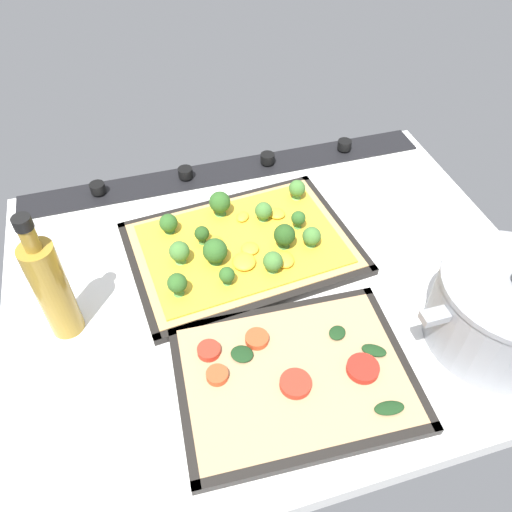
{
  "coord_description": "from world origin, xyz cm",
  "views": [
    {
      "loc": [
        17.71,
        50.11,
        60.97
      ],
      "look_at": [
        2.32,
        -1.89,
        4.45
      ],
      "focal_mm": 35.67,
      "sensor_mm": 36.0,
      "label": 1
    }
  ],
  "objects_px": {
    "broccoli_pizza": "(242,243)",
    "baking_tray_back": "(294,377)",
    "baking_tray_front": "(242,249)",
    "veggie_pizza_back": "(294,374)",
    "cooking_pot": "(504,310)",
    "oil_bottle": "(52,289)"
  },
  "relations": [
    {
      "from": "broccoli_pizza",
      "to": "baking_tray_back",
      "type": "height_order",
      "value": "broccoli_pizza"
    },
    {
      "from": "baking_tray_front",
      "to": "veggie_pizza_back",
      "type": "bearing_deg",
      "value": 90.64
    },
    {
      "from": "baking_tray_back",
      "to": "baking_tray_front",
      "type": "bearing_deg",
      "value": -89.42
    },
    {
      "from": "veggie_pizza_back",
      "to": "cooking_pot",
      "type": "xyz_separation_m",
      "value": [
        -0.3,
        0.01,
        0.05
      ]
    },
    {
      "from": "broccoli_pizza",
      "to": "oil_bottle",
      "type": "xyz_separation_m",
      "value": [
        0.28,
        0.08,
        0.07
      ]
    },
    {
      "from": "baking_tray_back",
      "to": "cooking_pot",
      "type": "distance_m",
      "value": 0.3
    },
    {
      "from": "cooking_pot",
      "to": "oil_bottle",
      "type": "xyz_separation_m",
      "value": [
        0.58,
        -0.19,
        0.03
      ]
    },
    {
      "from": "baking_tray_front",
      "to": "oil_bottle",
      "type": "distance_m",
      "value": 0.31
    },
    {
      "from": "baking_tray_back",
      "to": "cooking_pot",
      "type": "bearing_deg",
      "value": 177.47
    },
    {
      "from": "broccoli_pizza",
      "to": "cooking_pot",
      "type": "height_order",
      "value": "cooking_pot"
    },
    {
      "from": "baking_tray_back",
      "to": "cooking_pot",
      "type": "relative_size",
      "value": 1.22
    },
    {
      "from": "cooking_pot",
      "to": "oil_bottle",
      "type": "bearing_deg",
      "value": -17.64
    },
    {
      "from": "cooking_pot",
      "to": "baking_tray_back",
      "type": "bearing_deg",
      "value": -2.53
    },
    {
      "from": "baking_tray_back",
      "to": "oil_bottle",
      "type": "xyz_separation_m",
      "value": [
        0.29,
        -0.17,
        0.08
      ]
    },
    {
      "from": "veggie_pizza_back",
      "to": "broccoli_pizza",
      "type": "bearing_deg",
      "value": -89.04
    },
    {
      "from": "baking_tray_front",
      "to": "veggie_pizza_back",
      "type": "xyz_separation_m",
      "value": [
        -0.0,
        0.25,
        0.01
      ]
    },
    {
      "from": "baking_tray_back",
      "to": "cooking_pot",
      "type": "height_order",
      "value": "cooking_pot"
    },
    {
      "from": "oil_bottle",
      "to": "veggie_pizza_back",
      "type": "bearing_deg",
      "value": 149.29
    },
    {
      "from": "baking_tray_front",
      "to": "baking_tray_back",
      "type": "bearing_deg",
      "value": 90.58
    },
    {
      "from": "baking_tray_front",
      "to": "broccoli_pizza",
      "type": "relative_size",
      "value": 1.07
    },
    {
      "from": "veggie_pizza_back",
      "to": "cooking_pot",
      "type": "height_order",
      "value": "cooking_pot"
    },
    {
      "from": "broccoli_pizza",
      "to": "veggie_pizza_back",
      "type": "height_order",
      "value": "broccoli_pizza"
    }
  ]
}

